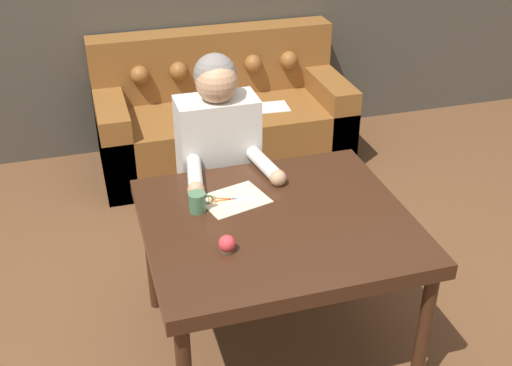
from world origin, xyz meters
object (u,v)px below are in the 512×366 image
dining_table (277,232)px  pin_cushion (227,244)px  mug (198,202)px  couch (222,119)px  scissors (225,200)px  person (219,169)px

dining_table → pin_cushion: pin_cushion is taller
mug → dining_table: bearing=-26.2°
couch → scissors: 1.83m
person → pin_cushion: (-0.16, -0.83, 0.12)m
person → scissors: size_ratio=5.07×
scissors → pin_cushion: pin_cushion is taller
dining_table → mug: 0.37m
scissors → mug: size_ratio=2.21×
dining_table → pin_cushion: (-0.27, -0.17, 0.11)m
pin_cushion → dining_table: bearing=32.3°
mug → person: bearing=67.0°
dining_table → scissors: scissors is taller
dining_table → person: bearing=98.8°
person → mug: (-0.21, -0.50, 0.14)m
dining_table → pin_cushion: bearing=-147.7°
dining_table → mug: bearing=153.8°
dining_table → pin_cushion: size_ratio=16.05×
scissors → couch: bearing=77.1°
scissors → mug: 0.15m
dining_table → pin_cushion: 0.33m
person → scissors: 0.47m
couch → scissors: couch is taller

